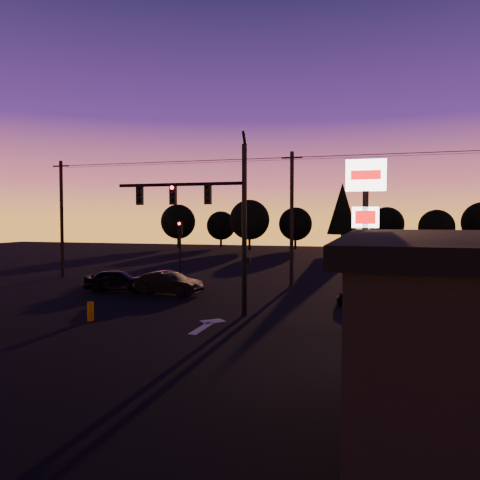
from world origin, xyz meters
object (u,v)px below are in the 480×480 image
object	(u,v)px
secondary_signal	(180,244)
car_right	(378,296)
car_mid	(168,283)
traffic_signal_mast	(212,210)
bollard	(90,311)
pylon_sign	(365,209)
car_left	(118,280)

from	to	relation	value
secondary_signal	car_right	size ratio (longest dim) A/B	1.01
car_mid	secondary_signal	bearing A→B (deg)	15.64
traffic_signal_mast	car_right	size ratio (longest dim) A/B	1.99
secondary_signal	car_right	bearing A→B (deg)	-17.40
bollard	car_mid	world-z (taller)	car_mid
pylon_sign	bollard	size ratio (longest dim) A/B	8.03
pylon_sign	car_left	size ratio (longest dim) A/B	1.69
secondary_signal	car_right	world-z (taller)	secondary_signal
pylon_sign	car_right	size ratio (longest dim) A/B	1.58
traffic_signal_mast	car_mid	world-z (taller)	traffic_signal_mast
pylon_sign	car_left	xyz separation A→B (m)	(-15.09, 7.33, -4.23)
pylon_sign	car_mid	size ratio (longest dim) A/B	1.63
car_left	car_mid	bearing A→B (deg)	-107.38
car_right	pylon_sign	bearing A→B (deg)	10.00
traffic_signal_mast	car_mid	xyz separation A→B (m)	(-4.43, 4.62, -4.25)
traffic_signal_mast	bollard	bearing A→B (deg)	-146.91
pylon_sign	car_left	world-z (taller)	pylon_sign
bollard	car_mid	bearing A→B (deg)	88.30
secondary_signal	bollard	size ratio (longest dim) A/B	5.14
car_left	car_right	size ratio (longest dim) A/B	0.93
car_mid	car_right	world-z (taller)	car_mid
secondary_signal	pylon_sign	size ratio (longest dim) A/B	0.64
bollard	pylon_sign	bearing A→B (deg)	2.64
pylon_sign	car_mid	world-z (taller)	pylon_sign
secondary_signal	pylon_sign	xyz separation A→B (m)	(12.00, -9.99, 2.05)
pylon_sign	bollard	bearing A→B (deg)	-177.36
secondary_signal	pylon_sign	bearing A→B (deg)	-39.77
traffic_signal_mast	secondary_signal	bearing A→B (deg)	123.19
traffic_signal_mast	pylon_sign	world-z (taller)	traffic_signal_mast
car_left	car_right	xyz separation A→B (m)	(15.64, -1.27, -0.06)
secondary_signal	bollard	xyz separation A→B (m)	(0.24, -10.53, -2.44)
bollard	car_left	bearing A→B (deg)	112.95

